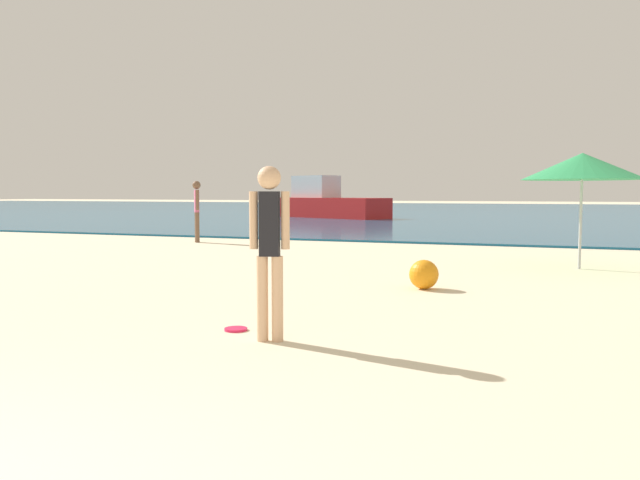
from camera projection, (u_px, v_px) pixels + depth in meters
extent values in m
cube|color=#14567F|center=(521.00, 212.00, 44.47)|extent=(160.00, 60.00, 0.06)
cylinder|color=#DDAD84|center=(277.00, 299.00, 5.80)|extent=(0.11, 0.11, 0.79)
cylinder|color=#DDAD84|center=(262.00, 299.00, 5.82)|extent=(0.11, 0.11, 0.79)
cube|color=black|center=(269.00, 224.00, 5.76)|extent=(0.21, 0.16, 0.59)
sphere|color=#DDAD84|center=(269.00, 178.00, 5.73)|extent=(0.21, 0.21, 0.21)
cylinder|color=#DDAD84|center=(285.00, 220.00, 5.74)|extent=(0.08, 0.08, 0.53)
cylinder|color=#DDAD84|center=(254.00, 220.00, 5.77)|extent=(0.08, 0.08, 0.53)
cylinder|color=#E51E4C|center=(236.00, 329.00, 6.29)|extent=(0.23, 0.23, 0.03)
cylinder|color=brown|center=(197.00, 227.00, 17.42)|extent=(0.11, 0.11, 0.83)
cylinder|color=brown|center=(197.00, 228.00, 17.28)|extent=(0.11, 0.11, 0.83)
cube|color=pink|center=(197.00, 201.00, 17.30)|extent=(0.21, 0.22, 0.62)
sphere|color=brown|center=(196.00, 185.00, 17.27)|extent=(0.22, 0.22, 0.22)
cylinder|color=brown|center=(196.00, 200.00, 17.44)|extent=(0.08, 0.08, 0.55)
cylinder|color=brown|center=(197.00, 200.00, 17.15)|extent=(0.08, 0.08, 0.55)
cube|color=red|center=(332.00, 208.00, 32.97)|extent=(6.74, 4.53, 1.03)
cube|color=silver|center=(316.00, 187.00, 33.71)|extent=(2.71, 2.27, 1.16)
sphere|color=orange|center=(424.00, 274.00, 8.97)|extent=(0.42, 0.42, 0.42)
cylinder|color=#B7B7BC|center=(581.00, 212.00, 11.27)|extent=(0.05, 0.05, 2.05)
cone|color=#2D9956|center=(582.00, 166.00, 11.21)|extent=(2.11, 2.11, 0.47)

